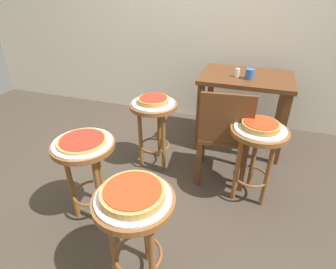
# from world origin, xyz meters

# --- Properties ---
(ground_plane) EXTENTS (6.00, 6.00, 0.00)m
(ground_plane) POSITION_xyz_m (0.00, 0.00, 0.00)
(ground_plane) COLOR #42382D
(stool_foreground) EXTENTS (0.41, 0.41, 0.63)m
(stool_foreground) POSITION_xyz_m (0.27, -0.68, 0.47)
(stool_foreground) COLOR brown
(stool_foreground) RESTS_ON ground_plane
(serving_plate_foreground) EXTENTS (0.38, 0.38, 0.01)m
(serving_plate_foreground) POSITION_xyz_m (0.27, -0.68, 0.63)
(serving_plate_foreground) COLOR silver
(serving_plate_foreground) RESTS_ON stool_foreground
(pizza_foreground) EXTENTS (0.32, 0.32, 0.05)m
(pizza_foreground) POSITION_xyz_m (0.27, -0.68, 0.66)
(pizza_foreground) COLOR tan
(pizza_foreground) RESTS_ON serving_plate_foreground
(stool_middle) EXTENTS (0.41, 0.41, 0.63)m
(stool_middle) POSITION_xyz_m (-0.26, -0.33, 0.47)
(stool_middle) COLOR brown
(stool_middle) RESTS_ON ground_plane
(serving_plate_middle) EXTENTS (0.39, 0.39, 0.01)m
(serving_plate_middle) POSITION_xyz_m (-0.26, -0.33, 0.63)
(serving_plate_middle) COLOR white
(serving_plate_middle) RESTS_ON stool_middle
(pizza_middle) EXTENTS (0.32, 0.32, 0.02)m
(pizza_middle) POSITION_xyz_m (-0.26, -0.33, 0.65)
(pizza_middle) COLOR tan
(pizza_middle) RESTS_ON serving_plate_middle
(stool_leftside) EXTENTS (0.41, 0.41, 0.63)m
(stool_leftside) POSITION_xyz_m (0.83, 0.24, 0.47)
(stool_leftside) COLOR brown
(stool_leftside) RESTS_ON ground_plane
(serving_plate_leftside) EXTENTS (0.37, 0.37, 0.01)m
(serving_plate_leftside) POSITION_xyz_m (0.83, 0.24, 0.63)
(serving_plate_leftside) COLOR white
(serving_plate_leftside) RESTS_ON stool_leftside
(pizza_leftside) EXTENTS (0.27, 0.27, 0.05)m
(pizza_leftside) POSITION_xyz_m (0.83, 0.24, 0.66)
(pizza_leftside) COLOR #B78442
(pizza_leftside) RESTS_ON serving_plate_leftside
(stool_rear) EXTENTS (0.41, 0.41, 0.63)m
(stool_rear) POSITION_xyz_m (-0.06, 0.43, 0.47)
(stool_rear) COLOR brown
(stool_rear) RESTS_ON ground_plane
(serving_plate_rear) EXTENTS (0.38, 0.38, 0.01)m
(serving_plate_rear) POSITION_xyz_m (-0.06, 0.43, 0.63)
(serving_plate_rear) COLOR silver
(serving_plate_rear) RESTS_ON stool_rear
(pizza_rear) EXTENTS (0.26, 0.26, 0.05)m
(pizza_rear) POSITION_xyz_m (-0.06, 0.43, 0.66)
(pizza_rear) COLOR tan
(pizza_rear) RESTS_ON serving_plate_rear
(dining_table) EXTENTS (0.86, 0.64, 0.75)m
(dining_table) POSITION_xyz_m (0.66, 1.08, 0.61)
(dining_table) COLOR #5B3319
(dining_table) RESTS_ON ground_plane
(cup_near_edge) EXTENTS (0.08, 0.08, 0.09)m
(cup_near_edge) POSITION_xyz_m (0.68, 0.97, 0.80)
(cup_near_edge) COLOR #3360B2
(cup_near_edge) RESTS_ON dining_table
(condiment_shaker) EXTENTS (0.04, 0.04, 0.08)m
(condiment_shaker) POSITION_xyz_m (0.57, 1.00, 0.79)
(condiment_shaker) COLOR white
(condiment_shaker) RESTS_ON dining_table
(wooden_chair) EXTENTS (0.44, 0.44, 0.85)m
(wooden_chair) POSITION_xyz_m (0.57, 0.39, 0.47)
(wooden_chair) COLOR #5B3319
(wooden_chair) RESTS_ON ground_plane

